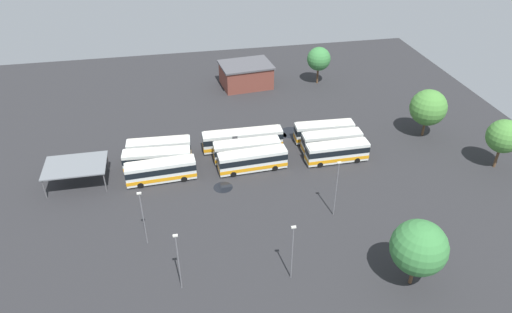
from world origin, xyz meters
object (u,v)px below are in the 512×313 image
Objects in this scene: bus_row2_slot1 at (332,141)px; lamp_post_near_entrance at (336,187)px; tree_northeast at (319,59)px; bus_row2_slot0 at (337,152)px; bus_row1_slot1 at (247,150)px; lamp_post_far_corner at (292,250)px; bus_row1_slot0 at (253,160)px; bus_row0_slot2 at (159,149)px; bus_row0_slot1 at (157,159)px; tree_east_edge at (419,248)px; bus_row0_slot0 at (161,171)px; maintenance_shelter at (75,166)px; depot_building at (246,75)px; bus_row2_slot2 at (324,131)px; lamp_post_mid_lot at (178,260)px; tree_west_edge at (504,136)px; tree_north_edge at (428,108)px; lamp_post_by_building at (143,216)px; bus_row1_slot2 at (242,139)px.

bus_row2_slot1 is 1.15× the size of lamp_post_near_entrance.
tree_northeast is at bearing 75.41° from lamp_post_near_entrance.
bus_row1_slot1 is at bearing 166.38° from bus_row2_slot0.
lamp_post_far_corner is (-14.20, -23.58, 2.66)m from bus_row2_slot0.
bus_row2_slot0 is at bearing -1.06° from bus_row1_slot0.
bus_row0_slot2 is at bearing 173.67° from bus_row2_slot1.
bus_row0_slot1 is 1.21× the size of tree_east_edge.
maintenance_shelter is (-12.91, 1.78, 1.48)m from bus_row0_slot0.
bus_row2_slot0 is at bearing -94.16° from bus_row2_slot1.
bus_row2_slot2 is at bearing -70.07° from depot_building.
bus_row0_slot1 is 1.18× the size of maintenance_shelter.
lamp_post_mid_lot is at bearing -132.84° from bus_row2_slot2.
bus_row2_slot0 is 42.21m from maintenance_shelter.
tree_west_edge is at bearing -7.05° from bus_row0_slot0.
tree_north_edge is at bearing 2.95° from bus_row1_slot1.
lamp_post_mid_lot is 13.34m from lamp_post_far_corner.
lamp_post_by_building is at bearing -129.80° from tree_northeast.
tree_west_edge reaches higher than bus_row1_slot1.
bus_row0_slot1 is at bearing -173.25° from bus_row2_slot2.
maintenance_shelter is at bearing 123.71° from lamp_post_by_building.
bus_row2_slot0 is 1.28× the size of lamp_post_far_corner.
tree_north_edge is (32.90, 28.89, 1.17)m from lamp_post_far_corner.
tree_northeast is (6.57, 24.71, 3.86)m from bus_row2_slot2.
tree_northeast reaches higher than bus_row2_slot1.
maintenance_shelter is 28.56m from lamp_post_mid_lot.
bus_row0_slot0 is at bearing -179.34° from bus_row1_slot0.
bus_row0_slot2 is at bearing 83.15° from bus_row0_slot1.
bus_row2_slot1 and bus_row2_slot2 have the same top height.
bus_row1_slot2 is at bearing 13.58° from bus_row0_slot1.
lamp_post_near_entrance reaches higher than bus_row2_slot0.
bus_row1_slot1 is (14.97, 0.03, 0.00)m from bus_row0_slot1.
tree_east_edge is at bearing -96.53° from tree_northeast.
lamp_post_by_building is at bearing 151.09° from lamp_post_far_corner.
lamp_post_near_entrance reaches higher than maintenance_shelter.
lamp_post_far_corner is (27.94, -25.46, 1.18)m from maintenance_shelter.
tree_east_edge is at bearing -46.13° from bus_row0_slot1.
bus_row0_slot2 is 1.24× the size of tree_west_edge.
bus_row2_slot1 is 31.59m from depot_building.
tree_east_edge is (14.28, -27.49, 3.92)m from bus_row1_slot0.
lamp_post_near_entrance reaches higher than bus_row0_slot2.
bus_row1_slot2 is 30.83m from lamp_post_far_corner.
bus_row2_slot1 is at bearing -13.17° from bus_row1_slot2.
bus_row1_slot0 is 31.23m from tree_east_edge.
maintenance_shelter is 68.09m from tree_west_edge.
bus_row0_slot1 is at bearing 119.81° from lamp_post_far_corner.
bus_row1_slot0 and bus_row1_slot2 have the same top height.
bus_row0_slot1 is at bearing -179.90° from bus_row1_slot1.
tree_northeast is 29.11m from tree_north_edge.
bus_row1_slot1 is 1.31× the size of tree_west_edge.
lamp_post_mid_lot is at bearing -115.91° from bus_row1_slot1.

